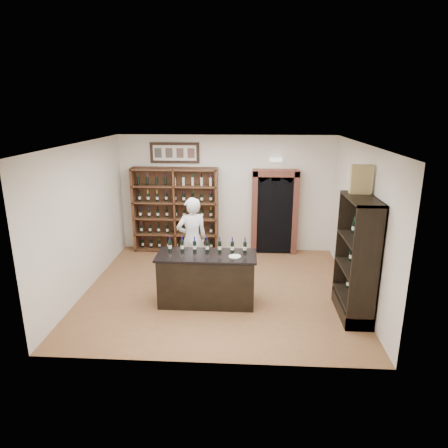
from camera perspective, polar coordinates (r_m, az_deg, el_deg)
The scene contains 21 objects.
floor at distance 8.46m, azimuth -0.65°, elevation -9.30°, with size 5.50×5.50×0.00m, color brown.
ceiling at distance 7.65m, azimuth -0.72°, elevation 11.39°, with size 5.50×5.50×0.00m, color white.
wall_back at distance 10.34m, azimuth 0.30°, elevation 4.31°, with size 5.50×0.04×3.00m, color silver.
wall_left at distance 8.56m, azimuth -19.37°, elevation 0.79°, with size 0.04×5.00×3.00m, color silver.
wall_right at distance 8.20m, azimuth 18.85°, elevation 0.18°, with size 0.04×5.00×3.00m, color silver.
wine_shelf at distance 10.42m, azimuth -6.91°, elevation 2.03°, with size 2.20×0.38×2.20m.
framed_picture at distance 10.30m, azimuth -7.05°, elevation 10.05°, with size 1.25×0.04×0.52m, color black.
arched_doorway at distance 10.27m, azimuth 7.23°, elevation 2.01°, with size 1.17×0.35×2.17m.
emergency_light at distance 10.12m, azimuth 7.46°, elevation 9.08°, with size 0.30×0.10×0.10m, color white.
tasting_counter at distance 7.72m, azimuth -2.47°, elevation -7.88°, with size 1.88×0.78×1.00m.
counter_bottle_0 at distance 7.73m, azimuth -7.74°, elevation -3.10°, with size 0.07×0.07×0.30m.
counter_bottle_1 at distance 7.69m, azimuth -5.99°, elevation -3.14°, with size 0.07×0.07×0.30m.
counter_bottle_2 at distance 7.65m, azimuth -4.21°, elevation -3.19°, with size 0.07×0.07×0.30m.
counter_bottle_3 at distance 7.63m, azimuth -2.42°, elevation -3.23°, with size 0.07×0.07×0.30m.
counter_bottle_4 at distance 7.61m, azimuth -0.62°, elevation -3.27°, with size 0.07×0.07×0.30m.
counter_bottle_5 at distance 7.59m, azimuth 1.19°, elevation -3.31°, with size 0.07×0.07×0.30m.
counter_bottle_6 at distance 7.59m, azimuth 3.01°, elevation -3.34°, with size 0.07×0.07×0.30m.
side_cabinet at distance 7.57m, azimuth 18.41°, elevation -7.14°, with size 0.48×1.20×2.20m.
shopkeeper at distance 8.65m, azimuth -4.58°, elevation -2.17°, with size 0.67×0.44×1.84m, color silver.
plate at distance 7.40m, azimuth 1.56°, elevation -4.67°, with size 0.23×0.23×0.02m, color silver.
wine_crate at distance 7.39m, azimuth 18.96°, elevation 6.05°, with size 0.36×0.15×0.51m, color tan.
Camera 1 is at (0.55, -7.60, 3.67)m, focal length 32.00 mm.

